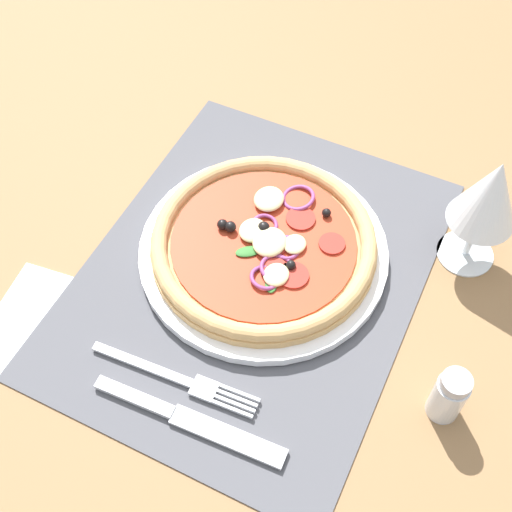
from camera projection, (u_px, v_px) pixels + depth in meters
The scene contains 9 objects.
ground_plane at pixel (253, 281), 76.73cm from camera, with size 190.00×140.00×2.40cm, color olive.
placemat at pixel (253, 274), 75.58cm from camera, with size 45.28×35.21×0.40cm, color #4C4C51.
plate at pixel (265, 252), 76.31cm from camera, with size 27.78×27.78×1.18cm, color white.
pizza at pixel (266, 243), 74.95cm from camera, with size 25.05×25.05×2.66cm.
fork at pixel (183, 380), 67.76cm from camera, with size 2.57×18.06×0.44cm.
knife at pixel (190, 420), 65.32cm from camera, with size 2.59×20.06×0.62cm.
wine_glass at pixel (489, 197), 69.15cm from camera, with size 7.20×7.20×14.90cm.
napkin at pixel (44, 326), 71.82cm from camera, with size 13.04×11.73×0.36cm, color white.
pepper_shaker at pixel (449, 396), 64.00cm from camera, with size 3.20×3.20×6.70cm.
Camera 1 is at (37.58, 18.54, 63.14)cm, focal length 47.92 mm.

